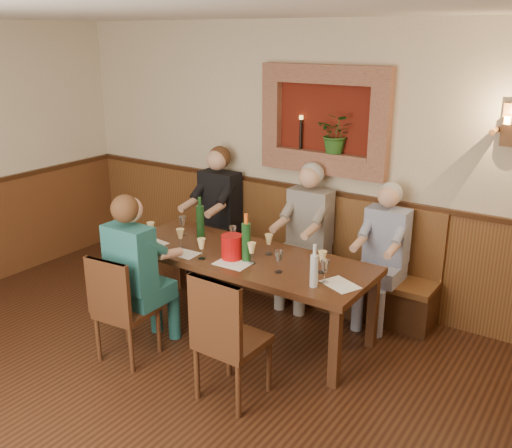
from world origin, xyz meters
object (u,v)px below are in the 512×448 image
(spittoon_bucket, at_px, (232,247))
(wine_bottle_green_a, at_px, (246,241))
(chair_near_left, at_px, (127,328))
(water_bottle, at_px, (314,270))
(chair_near_right, at_px, (231,362))
(person_bench_left, at_px, (215,225))
(dining_table, at_px, (244,262))
(person_chair_front, at_px, (140,286))
(person_bench_mid, at_px, (305,246))
(bench, at_px, (295,265))
(person_bench_right, at_px, (381,267))
(wine_bottle_green_b, at_px, (200,221))

(spittoon_bucket, xyz_separation_m, wine_bottle_green_a, (0.13, 0.03, 0.07))
(chair_near_left, relative_size, water_bottle, 2.67)
(chair_near_right, height_order, person_bench_left, person_bench_left)
(dining_table, xyz_separation_m, person_chair_front, (-0.55, -0.78, -0.08))
(chair_near_right, xyz_separation_m, spittoon_bucket, (-0.56, 0.79, 0.56))
(person_bench_left, bearing_deg, chair_near_left, -76.64)
(dining_table, xyz_separation_m, person_bench_mid, (0.17, 0.84, -0.07))
(person_chair_front, bearing_deg, spittoon_bucket, 51.76)
(bench, xyz_separation_m, person_chair_front, (-0.55, -1.72, 0.27))
(water_bottle, bearing_deg, person_chair_front, -159.38)
(person_bench_left, bearing_deg, person_bench_mid, 0.06)
(bench, distance_m, chair_near_right, 1.94)
(chair_near_right, distance_m, wine_bottle_green_a, 1.12)
(bench, relative_size, person_bench_mid, 2.06)
(person_bench_mid, xyz_separation_m, spittoon_bucket, (-0.21, -0.96, 0.26))
(chair_near_left, xyz_separation_m, person_bench_left, (-0.43, 1.80, 0.35))
(spittoon_bucket, bearing_deg, person_bench_left, 134.20)
(person_bench_left, xyz_separation_m, wine_bottle_green_a, (1.07, -0.93, 0.31))
(chair_near_left, height_order, person_bench_right, person_bench_right)
(spittoon_bucket, height_order, water_bottle, water_bottle)
(chair_near_left, height_order, wine_bottle_green_b, wine_bottle_green_b)
(chair_near_right, bearing_deg, person_chair_front, 173.74)
(bench, bearing_deg, person_bench_right, -5.98)
(chair_near_left, bearing_deg, wine_bottle_green_b, 88.03)
(chair_near_right, bearing_deg, dining_table, 121.15)
(wine_bottle_green_b, bearing_deg, person_bench_mid, 42.10)
(person_bench_mid, height_order, spittoon_bucket, person_bench_mid)
(chair_near_left, height_order, person_chair_front, person_chair_front)
(dining_table, height_order, person_bench_mid, person_bench_mid)
(person_bench_right, distance_m, water_bottle, 1.15)
(bench, height_order, chair_near_right, bench)
(person_chair_front, bearing_deg, dining_table, 54.80)
(wine_bottle_green_b, bearing_deg, spittoon_bucket, -24.54)
(bench, distance_m, water_bottle, 1.57)
(person_chair_front, bearing_deg, person_bench_mid, 65.92)
(person_bench_right, bearing_deg, person_bench_mid, -179.82)
(bench, bearing_deg, wine_bottle_green_b, -126.81)
(dining_table, bearing_deg, person_bench_mid, 78.33)
(chair_near_left, xyz_separation_m, water_bottle, (1.40, 0.72, 0.62))
(chair_near_right, bearing_deg, spittoon_bucket, 126.80)
(chair_near_left, bearing_deg, wine_bottle_green_a, 48.45)
(water_bottle, bearing_deg, dining_table, 163.59)
(person_bench_mid, xyz_separation_m, person_chair_front, (-0.72, -1.61, -0.01))
(person_bench_right, relative_size, wine_bottle_green_b, 3.30)
(wine_bottle_green_b, xyz_separation_m, water_bottle, (1.46, -0.38, -0.03))
(person_bench_mid, distance_m, person_chair_front, 1.77)
(person_bench_left, distance_m, water_bottle, 2.14)
(wine_bottle_green_b, bearing_deg, chair_near_right, -42.95)
(wine_bottle_green_b, bearing_deg, person_bench_left, 117.56)
(chair_near_right, bearing_deg, wine_bottle_green_b, 138.52)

